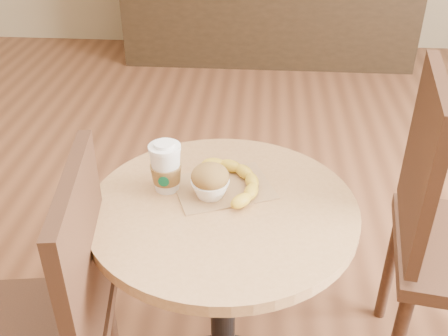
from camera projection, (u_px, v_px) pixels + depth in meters
name	position (u px, v px, depth m)	size (l,w,h in m)	color
cafe_table	(223.00, 274.00, 1.40)	(0.66, 0.66, 0.75)	black
chair_left	(45.00, 329.00, 1.24)	(0.47, 0.47, 0.95)	#382013
kraft_bag	(223.00, 187.00, 1.34)	(0.24, 0.18, 0.00)	olive
coffee_cup	(166.00, 169.00, 1.30)	(0.08, 0.08, 0.13)	silver
muffin	(210.00, 181.00, 1.28)	(0.10, 0.10, 0.09)	white
banana	(231.00, 182.00, 1.33)	(0.17, 0.23, 0.03)	gold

